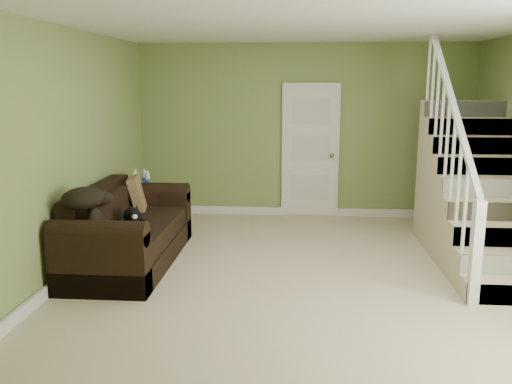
% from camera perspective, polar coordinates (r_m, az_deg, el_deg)
% --- Properties ---
extents(floor, '(5.00, 5.50, 0.01)m').
position_cam_1_polar(floor, '(5.84, 5.07, -8.92)').
color(floor, '#CBB792').
rests_on(floor, ground).
extents(ceiling, '(5.00, 5.50, 0.01)m').
position_cam_1_polar(ceiling, '(5.50, 5.57, 17.36)').
color(ceiling, white).
rests_on(ceiling, wall_back).
extents(wall_back, '(5.00, 0.04, 2.60)m').
position_cam_1_polar(wall_back, '(8.25, 5.08, 6.39)').
color(wall_back, olive).
rests_on(wall_back, floor).
extents(wall_front, '(5.00, 0.04, 2.60)m').
position_cam_1_polar(wall_front, '(2.82, 5.96, -3.72)').
color(wall_front, olive).
rests_on(wall_front, floor).
extents(wall_left, '(0.04, 5.50, 2.60)m').
position_cam_1_polar(wall_left, '(6.03, -19.25, 3.88)').
color(wall_left, olive).
rests_on(wall_left, floor).
extents(baseboard_back, '(5.00, 0.04, 0.12)m').
position_cam_1_polar(baseboard_back, '(8.43, 4.93, -2.06)').
color(baseboard_back, white).
rests_on(baseboard_back, floor).
extents(baseboard_left, '(0.04, 5.50, 0.12)m').
position_cam_1_polar(baseboard_left, '(6.29, -18.24, -7.38)').
color(baseboard_left, white).
rests_on(baseboard_left, floor).
extents(door, '(0.86, 0.12, 2.02)m').
position_cam_1_polar(door, '(8.24, 5.75, 4.31)').
color(door, white).
rests_on(door, floor).
extents(staircase, '(1.00, 2.51, 2.82)m').
position_cam_1_polar(staircase, '(6.91, 21.89, -0.96)').
color(staircase, '#CBB792').
rests_on(staircase, floor).
extents(sofa, '(0.95, 2.21, 0.87)m').
position_cam_1_polar(sofa, '(6.35, -13.47, -4.34)').
color(sofa, black).
rests_on(sofa, floor).
extents(side_table, '(0.54, 0.54, 0.88)m').
position_cam_1_polar(side_table, '(7.43, -11.74, -1.95)').
color(side_table, black).
rests_on(side_table, floor).
extents(cat, '(0.35, 0.51, 0.25)m').
position_cam_1_polar(cat, '(6.19, -12.98, -2.46)').
color(cat, black).
rests_on(cat, sofa).
extents(banana, '(0.11, 0.20, 0.05)m').
position_cam_1_polar(banana, '(6.00, -13.12, -3.63)').
color(banana, yellow).
rests_on(banana, sofa).
extents(throw_pillow, '(0.29, 0.47, 0.45)m').
position_cam_1_polar(throw_pillow, '(6.90, -12.41, -0.21)').
color(throw_pillow, '#513420').
rests_on(throw_pillow, sofa).
extents(throw_blanket, '(0.51, 0.60, 0.21)m').
position_cam_1_polar(throw_blanket, '(5.63, -17.77, -0.63)').
color(throw_blanket, black).
rests_on(throw_blanket, sofa).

